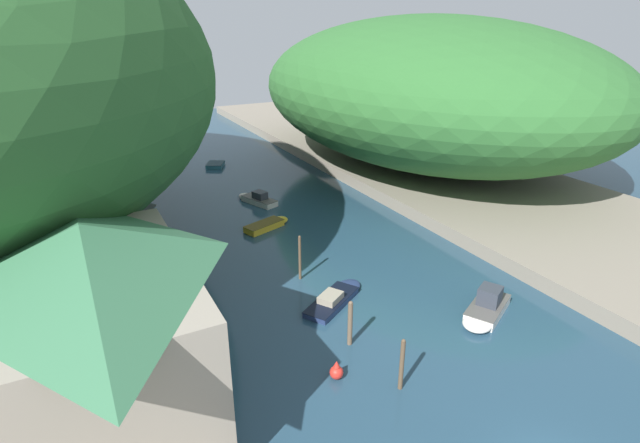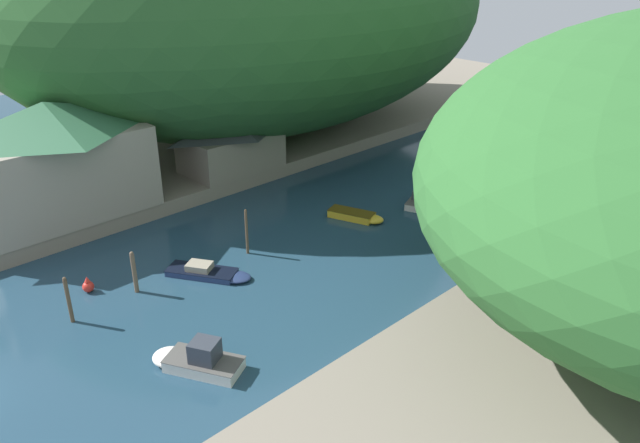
{
  "view_description": "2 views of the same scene",
  "coord_description": "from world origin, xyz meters",
  "px_view_note": "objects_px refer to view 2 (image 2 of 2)",
  "views": [
    {
      "loc": [
        -16.38,
        -9.03,
        18.54
      ],
      "look_at": [
        2.1,
        26.11,
        1.91
      ],
      "focal_mm": 28.0,
      "sensor_mm": 36.0,
      "label": 1
    },
    {
      "loc": [
        30.79,
        -3.52,
        21.93
      ],
      "look_at": [
        0.22,
        25.92,
        1.82
      ],
      "focal_mm": 35.0,
      "sensor_mm": 36.0,
      "label": 2
    }
  ],
  "objects_px": {
    "boat_far_upstream": "(422,197)",
    "boat_open_rowboat": "(515,159)",
    "boathouse_shed": "(231,140)",
    "channel_buoy_near": "(88,286)",
    "waterfront_building": "(53,157)",
    "person_on_quay": "(47,215)",
    "boat_moored_right": "(196,360)",
    "boat_small_dinghy": "(358,216)",
    "boat_cabin_cruiser": "(210,272)",
    "person_by_boathouse": "(34,220)"
  },
  "relations": [
    {
      "from": "boat_moored_right",
      "to": "boat_small_dinghy",
      "type": "relative_size",
      "value": 1.11
    },
    {
      "from": "boat_moored_right",
      "to": "boat_cabin_cruiser",
      "type": "bearing_deg",
      "value": 22.97
    },
    {
      "from": "boat_moored_right",
      "to": "boat_small_dinghy",
      "type": "height_order",
      "value": "boat_moored_right"
    },
    {
      "from": "boat_cabin_cruiser",
      "to": "channel_buoy_near",
      "type": "bearing_deg",
      "value": -60.95
    },
    {
      "from": "boathouse_shed",
      "to": "channel_buoy_near",
      "type": "height_order",
      "value": "boathouse_shed"
    },
    {
      "from": "boat_far_upstream",
      "to": "boat_cabin_cruiser",
      "type": "relative_size",
      "value": 0.89
    },
    {
      "from": "boat_cabin_cruiser",
      "to": "channel_buoy_near",
      "type": "relative_size",
      "value": 5.27
    },
    {
      "from": "waterfront_building",
      "to": "boat_moored_right",
      "type": "bearing_deg",
      "value": -6.42
    },
    {
      "from": "boat_moored_right",
      "to": "boat_small_dinghy",
      "type": "bearing_deg",
      "value": -9.31
    },
    {
      "from": "boat_far_upstream",
      "to": "boathouse_shed",
      "type": "bearing_deg",
      "value": -170.7
    },
    {
      "from": "waterfront_building",
      "to": "channel_buoy_near",
      "type": "xyz_separation_m",
      "value": [
        11.05,
        -3.24,
        -5.4
      ]
    },
    {
      "from": "boat_far_upstream",
      "to": "person_by_boathouse",
      "type": "relative_size",
      "value": 3.17
    },
    {
      "from": "boat_far_upstream",
      "to": "boat_small_dinghy",
      "type": "xyz_separation_m",
      "value": [
        -1.35,
        -6.78,
        -0.11
      ]
    },
    {
      "from": "person_by_boathouse",
      "to": "boat_moored_right",
      "type": "bearing_deg",
      "value": -83.47
    },
    {
      "from": "waterfront_building",
      "to": "boat_far_upstream",
      "type": "xyz_separation_m",
      "value": [
        17.09,
        24.69,
        -5.42
      ]
    },
    {
      "from": "boat_far_upstream",
      "to": "boat_open_rowboat",
      "type": "height_order",
      "value": "boat_far_upstream"
    },
    {
      "from": "waterfront_building",
      "to": "boat_open_rowboat",
      "type": "distance_m",
      "value": 43.95
    },
    {
      "from": "boathouse_shed",
      "to": "channel_buoy_near",
      "type": "relative_size",
      "value": 8.33
    },
    {
      "from": "boat_small_dinghy",
      "to": "boat_cabin_cruiser",
      "type": "height_order",
      "value": "boat_cabin_cruiser"
    },
    {
      "from": "boat_small_dinghy",
      "to": "channel_buoy_near",
      "type": "height_order",
      "value": "channel_buoy_near"
    },
    {
      "from": "waterfront_building",
      "to": "person_on_quay",
      "type": "distance_m",
      "value": 4.65
    },
    {
      "from": "boat_far_upstream",
      "to": "waterfront_building",
      "type": "bearing_deg",
      "value": -145.4
    },
    {
      "from": "boat_moored_right",
      "to": "channel_buoy_near",
      "type": "relative_size",
      "value": 4.79
    },
    {
      "from": "boat_small_dinghy",
      "to": "person_by_boathouse",
      "type": "bearing_deg",
      "value": -52.08
    },
    {
      "from": "boat_small_dinghy",
      "to": "channel_buoy_near",
      "type": "xyz_separation_m",
      "value": [
        -4.69,
        -21.16,
        0.14
      ]
    },
    {
      "from": "channel_buoy_near",
      "to": "boat_open_rowboat",
      "type": "bearing_deg",
      "value": 81.72
    },
    {
      "from": "boat_small_dinghy",
      "to": "boat_cabin_cruiser",
      "type": "distance_m",
      "value": 14.21
    },
    {
      "from": "boat_moored_right",
      "to": "person_on_quay",
      "type": "relative_size",
      "value": 3.24
    },
    {
      "from": "waterfront_building",
      "to": "channel_buoy_near",
      "type": "relative_size",
      "value": 12.65
    },
    {
      "from": "channel_buoy_near",
      "to": "person_by_boathouse",
      "type": "distance_m",
      "value": 8.86
    },
    {
      "from": "channel_buoy_near",
      "to": "person_on_quay",
      "type": "distance_m",
      "value": 9.19
    },
    {
      "from": "boat_far_upstream",
      "to": "boat_open_rowboat",
      "type": "distance_m",
      "value": 15.31
    },
    {
      "from": "boat_far_upstream",
      "to": "channel_buoy_near",
      "type": "relative_size",
      "value": 4.68
    },
    {
      "from": "boat_open_rowboat",
      "to": "person_by_boathouse",
      "type": "relative_size",
      "value": 2.26
    },
    {
      "from": "boat_small_dinghy",
      "to": "person_on_quay",
      "type": "height_order",
      "value": "person_on_quay"
    },
    {
      "from": "channel_buoy_near",
      "to": "person_by_boathouse",
      "type": "bearing_deg",
      "value": 178.84
    },
    {
      "from": "boat_open_rowboat",
      "to": "boat_small_dinghy",
      "type": "distance_m",
      "value": 22.14
    },
    {
      "from": "boathouse_shed",
      "to": "person_by_boathouse",
      "type": "xyz_separation_m",
      "value": [
        0.83,
        -18.78,
        -1.83
      ]
    },
    {
      "from": "person_on_quay",
      "to": "boat_open_rowboat",
      "type": "bearing_deg",
      "value": -9.47
    },
    {
      "from": "waterfront_building",
      "to": "channel_buoy_near",
      "type": "distance_m",
      "value": 12.72
    },
    {
      "from": "waterfront_building",
      "to": "boat_moored_right",
      "type": "xyz_separation_m",
      "value": [
        22.7,
        -2.56,
        -5.29
      ]
    },
    {
      "from": "person_by_boathouse",
      "to": "boat_open_rowboat",
      "type": "bearing_deg",
      "value": -14.08
    },
    {
      "from": "boat_small_dinghy",
      "to": "person_on_quay",
      "type": "bearing_deg",
      "value": -53.94
    },
    {
      "from": "channel_buoy_near",
      "to": "person_on_quay",
      "type": "height_order",
      "value": "person_on_quay"
    },
    {
      "from": "boat_small_dinghy",
      "to": "channel_buoy_near",
      "type": "distance_m",
      "value": 21.67
    },
    {
      "from": "boat_far_upstream",
      "to": "boat_open_rowboat",
      "type": "xyz_separation_m",
      "value": [
        0.25,
        15.31,
        -0.16
      ]
    },
    {
      "from": "boat_small_dinghy",
      "to": "boat_open_rowboat",
      "type": "bearing_deg",
      "value": 156.27
    },
    {
      "from": "boat_far_upstream",
      "to": "boat_cabin_cruiser",
      "type": "xyz_separation_m",
      "value": [
        -2.16,
        -20.97,
        -0.14
      ]
    },
    {
      "from": "boathouse_shed",
      "to": "boat_cabin_cruiser",
      "type": "height_order",
      "value": "boathouse_shed"
    },
    {
      "from": "boat_open_rowboat",
      "to": "person_on_quay",
      "type": "bearing_deg",
      "value": -81.59
    }
  ]
}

